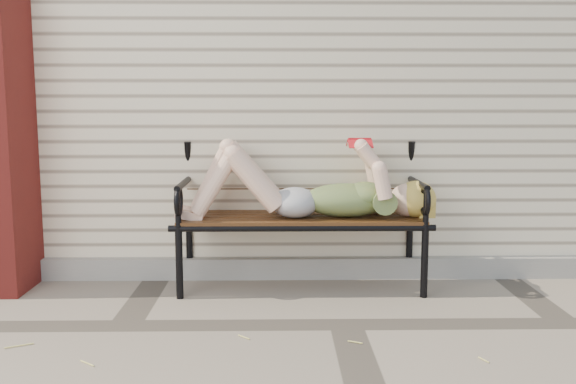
{
  "coord_description": "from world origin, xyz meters",
  "views": [
    {
      "loc": [
        -0.39,
        -3.48,
        1.25
      ],
      "look_at": [
        -0.32,
        0.5,
        0.69
      ],
      "focal_mm": 40.0,
      "sensor_mm": 36.0,
      "label": 1
    }
  ],
  "objects": [
    {
      "name": "ground",
      "position": [
        0.0,
        0.0,
        0.0
      ],
      "size": [
        80.0,
        80.0,
        0.0
      ],
      "primitive_type": "plane",
      "color": "gray",
      "rests_on": "ground"
    },
    {
      "name": "house_wall",
      "position": [
        0.0,
        3.0,
        1.5
      ],
      "size": [
        8.0,
        4.0,
        3.0
      ],
      "primitive_type": "cube",
      "color": "#F7E5C1",
      "rests_on": "ground"
    },
    {
      "name": "foundation_strip",
      "position": [
        0.0,
        0.97,
        0.07
      ],
      "size": [
        8.0,
        0.1,
        0.15
      ],
      "primitive_type": "cube",
      "color": "#9E9A8F",
      "rests_on": "ground"
    },
    {
      "name": "garden_bench",
      "position": [
        -0.23,
        0.86,
        0.65
      ],
      "size": [
        1.78,
        0.71,
        1.15
      ],
      "color": "black",
      "rests_on": "ground"
    },
    {
      "name": "reading_woman",
      "position": [
        -0.22,
        0.72,
        0.69
      ],
      "size": [
        1.68,
        0.38,
        0.53
      ],
      "color": "#0A3347",
      "rests_on": "ground"
    },
    {
      "name": "straw_scatter",
      "position": [
        -0.38,
        -0.74,
        0.01
      ],
      "size": [
        3.02,
        1.6,
        0.01
      ],
      "color": "#D1C566",
      "rests_on": "ground"
    }
  ]
}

